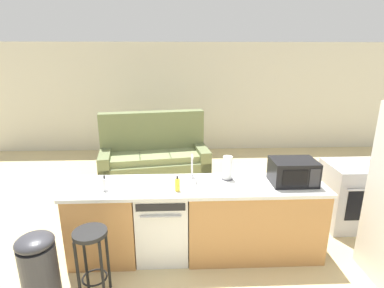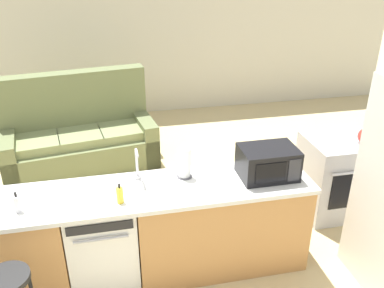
{
  "view_description": "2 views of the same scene",
  "coord_description": "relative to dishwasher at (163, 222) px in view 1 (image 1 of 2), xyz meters",
  "views": [
    {
      "loc": [
        -0.04,
        -3.12,
        2.32
      ],
      "look_at": [
        0.13,
        0.78,
        1.15
      ],
      "focal_mm": 28.0,
      "sensor_mm": 36.0,
      "label": 1
    },
    {
      "loc": [
        -0.09,
        -2.98,
        2.76
      ],
      "look_at": [
        0.63,
        0.36,
        1.11
      ],
      "focal_mm": 38.0,
      "sensor_mm": 36.0,
      "label": 2
    }
  ],
  "objects": [
    {
      "name": "ground_plane",
      "position": [
        0.25,
        0.0,
        -0.42
      ],
      "size": [
        24.0,
        24.0,
        0.0
      ],
      "primitive_type": "plane",
      "color": "tan"
    },
    {
      "name": "wall_back",
      "position": [
        0.55,
        4.2,
        0.88
      ],
      "size": [
        10.0,
        0.06,
        2.6
      ],
      "color": "beige",
      "rests_on": "ground_plane"
    },
    {
      "name": "kitchen_counter",
      "position": [
        0.49,
        0.0,
        -0.0
      ],
      "size": [
        2.94,
        0.66,
        0.9
      ],
      "color": "#B77F47",
      "rests_on": "ground_plane"
    },
    {
      "name": "dishwasher",
      "position": [
        0.0,
        0.0,
        0.0
      ],
      "size": [
        0.58,
        0.61,
        0.84
      ],
      "color": "white",
      "rests_on": "ground_plane"
    },
    {
      "name": "stove_range",
      "position": [
        2.6,
        0.55,
        0.03
      ],
      "size": [
        0.76,
        0.68,
        0.9
      ],
      "color": "#B7B7BC",
      "rests_on": "ground_plane"
    },
    {
      "name": "microwave",
      "position": [
        1.5,
        -0.0,
        0.62
      ],
      "size": [
        0.5,
        0.37,
        0.28
      ],
      "color": "black",
      "rests_on": "kitchen_counter"
    },
    {
      "name": "sink_faucet",
      "position": [
        0.35,
        0.19,
        0.61
      ],
      "size": [
        0.07,
        0.18,
        0.3
      ],
      "color": "silver",
      "rests_on": "kitchen_counter"
    },
    {
      "name": "paper_towel_roll",
      "position": [
        0.77,
        0.15,
        0.62
      ],
      "size": [
        0.14,
        0.14,
        0.28
      ],
      "color": "#4C4C51",
      "rests_on": "kitchen_counter"
    },
    {
      "name": "soap_bottle",
      "position": [
        0.18,
        -0.15,
        0.55
      ],
      "size": [
        0.06,
        0.06,
        0.18
      ],
      "color": "yellow",
      "rests_on": "kitchen_counter"
    },
    {
      "name": "dish_soap_bottle",
      "position": [
        -0.61,
        -0.11,
        0.55
      ],
      "size": [
        0.06,
        0.06,
        0.18
      ],
      "color": "silver",
      "rests_on": "kitchen_counter"
    },
    {
      "name": "kettle",
      "position": [
        2.77,
        0.42,
        0.56
      ],
      "size": [
        0.21,
        0.17,
        0.19
      ],
      "color": "red",
      "rests_on": "stove_range"
    },
    {
      "name": "bar_stool",
      "position": [
        -0.64,
        -0.65,
        0.11
      ],
      "size": [
        0.32,
        0.32,
        0.74
      ],
      "color": "black",
      "rests_on": "ground_plane"
    },
    {
      "name": "trash_bin",
      "position": [
        -1.13,
        -0.7,
        -0.04
      ],
      "size": [
        0.35,
        0.35,
        0.74
      ],
      "color": "#333338",
      "rests_on": "ground_plane"
    },
    {
      "name": "couch",
      "position": [
        -0.29,
        2.36,
        -0.03
      ],
      "size": [
        2.11,
        1.19,
        1.27
      ],
      "color": "#667047",
      "rests_on": "ground_plane"
    }
  ]
}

